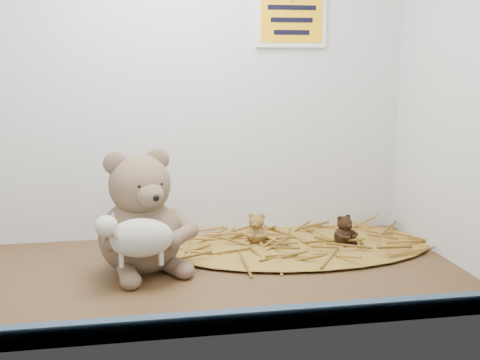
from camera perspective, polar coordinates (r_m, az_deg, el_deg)
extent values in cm
cube|color=#492E19|center=(130.08, -5.10, -8.95)|extent=(120.00, 60.00, 0.40)
cube|color=silver|center=(152.26, -6.43, 11.20)|extent=(120.00, 0.40, 90.00)
cube|color=silver|center=(140.73, 20.14, 10.63)|extent=(0.40, 60.00, 90.00)
cube|color=#324760|center=(102.82, -3.63, -13.41)|extent=(119.28, 2.20, 3.60)
ellipsoid|color=brown|center=(148.55, 5.69, -6.15)|extent=(66.22, 38.45, 1.28)
cube|color=orange|center=(156.96, 4.88, 14.87)|extent=(16.00, 1.20, 11.00)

